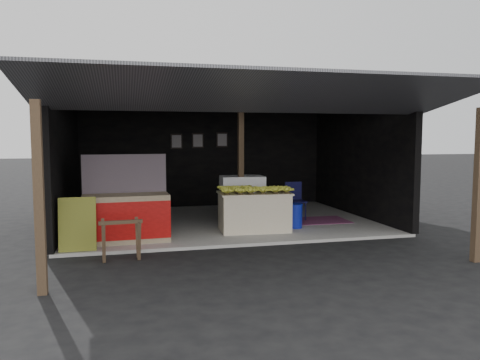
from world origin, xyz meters
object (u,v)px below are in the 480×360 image
object	(u,v)px
banana_table	(254,211)
white_crate	(242,199)
plastic_chair	(295,197)
neighbor_stall	(126,215)
water_barrel	(294,216)
sawhorse	(121,235)

from	to	relation	value
banana_table	white_crate	world-z (taller)	white_crate
banana_table	plastic_chair	bearing A→B (deg)	43.23
white_crate	plastic_chair	distance (m)	1.35
neighbor_stall	water_barrel	xyz separation A→B (m)	(3.56, 0.47, -0.24)
neighbor_stall	sawhorse	distance (m)	1.23
banana_table	sawhorse	size ratio (longest dim) A/B	2.18
neighbor_stall	sawhorse	xyz separation A→B (m)	(-0.09, -1.22, -0.13)
white_crate	neighbor_stall	size ratio (longest dim) A/B	0.66
sawhorse	water_barrel	world-z (taller)	sawhorse
white_crate	water_barrel	world-z (taller)	white_crate
banana_table	sawhorse	distance (m)	3.15
white_crate	plastic_chair	xyz separation A→B (m)	(1.34, 0.16, -0.01)
banana_table	neighbor_stall	world-z (taller)	neighbor_stall
neighbor_stall	water_barrel	bearing A→B (deg)	5.43
neighbor_stall	plastic_chair	world-z (taller)	neighbor_stall
sawhorse	plastic_chair	bearing A→B (deg)	29.87
sawhorse	white_crate	bearing A→B (deg)	39.41
banana_table	water_barrel	distance (m)	0.96
banana_table	water_barrel	world-z (taller)	banana_table
banana_table	plastic_chair	size ratio (longest dim) A/B	1.71
banana_table	sawhorse	xyz separation A→B (m)	(-2.72, -1.60, -0.04)
sawhorse	plastic_chair	distance (m)	4.86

